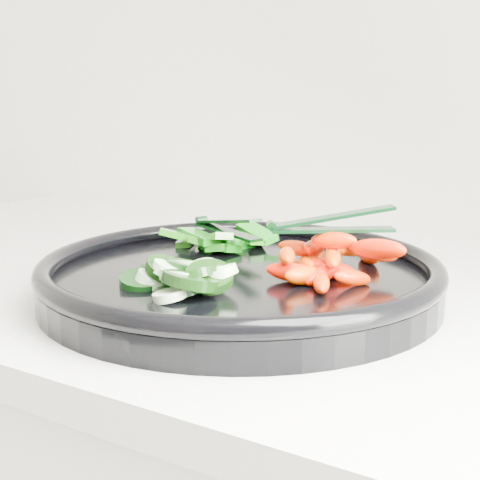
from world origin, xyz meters
The scene contains 6 objects.
veggie_tray centered at (-0.34, 1.62, 0.95)m, with size 0.46×0.46×0.04m.
cucumber_pile centered at (-0.36, 1.55, 0.96)m, with size 0.11×0.11×0.04m.
carrot_pile centered at (-0.26, 1.64, 0.97)m, with size 0.14×0.16×0.05m.
pepper_pile centered at (-0.41, 1.69, 0.96)m, with size 0.11×0.10×0.04m.
tong_carrot centered at (-0.27, 1.64, 1.00)m, with size 0.10×0.08×0.02m.
tong_pepper centered at (-0.41, 1.69, 0.98)m, with size 0.11×0.06×0.02m.
Camera 1 is at (-0.03, 1.10, 1.11)m, focal length 50.00 mm.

